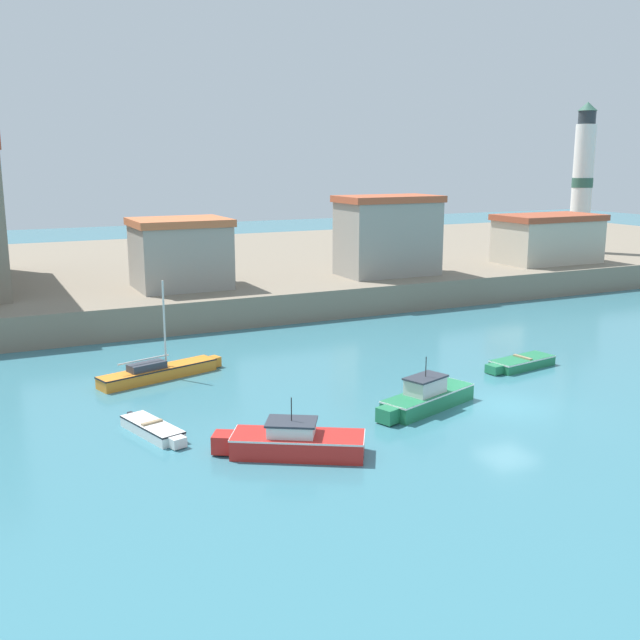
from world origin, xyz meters
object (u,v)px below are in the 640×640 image
at_px(harbor_shed_mid_row, 180,253).
at_px(harbor_shed_near_wharf, 388,235).
at_px(sailboat_orange_1, 159,371).
at_px(lighthouse, 582,180).
at_px(harbor_shed_far_end, 548,238).
at_px(dinghy_green_4, 521,363).
at_px(dinghy_white_2, 153,429).
at_px(motorboat_red_0, 293,442).
at_px(motorboat_green_3, 426,397).

bearing_deg(harbor_shed_mid_row, harbor_shed_near_wharf, -3.67).
relative_size(sailboat_orange_1, lighthouse, 0.48).
height_order(harbor_shed_mid_row, harbor_shed_far_end, harbor_shed_mid_row).
height_order(dinghy_green_4, lighthouse, lighthouse).
relative_size(dinghy_white_2, lighthouse, 0.29).
xyz_separation_m(motorboat_red_0, harbor_shed_far_end, (35.03, 25.50, 3.61)).
height_order(dinghy_white_2, harbor_shed_near_wharf, harbor_shed_near_wharf).
relative_size(motorboat_red_0, harbor_shed_far_end, 0.63).
bearing_deg(dinghy_green_4, dinghy_white_2, -175.95).
bearing_deg(sailboat_orange_1, dinghy_green_4, -19.35).
bearing_deg(harbor_shed_near_wharf, harbor_shed_mid_row, 176.33).
relative_size(sailboat_orange_1, harbor_shed_near_wharf, 0.88).
relative_size(motorboat_green_3, harbor_shed_mid_row, 0.88).
bearing_deg(sailboat_orange_1, motorboat_green_3, -45.40).
bearing_deg(dinghy_green_4, sailboat_orange_1, 160.65).
bearing_deg(harbor_shed_far_end, harbor_shed_mid_row, 178.20).
relative_size(lighthouse, harbor_shed_far_end, 1.57).
xyz_separation_m(motorboat_red_0, motorboat_green_3, (7.39, 2.27, 0.02)).
height_order(motorboat_red_0, harbor_shed_mid_row, harbor_shed_mid_row).
xyz_separation_m(harbor_shed_near_wharf, harbor_shed_far_end, (16.00, 0.02, -0.97)).
distance_m(motorboat_green_3, dinghy_green_4, 8.93).
bearing_deg(sailboat_orange_1, motorboat_red_0, -79.75).
xyz_separation_m(sailboat_orange_1, harbor_shed_far_end, (37.20, 13.53, 3.74)).
bearing_deg(harbor_shed_far_end, harbor_shed_near_wharf, -179.92).
height_order(sailboat_orange_1, dinghy_green_4, sailboat_orange_1).
distance_m(dinghy_white_2, dinghy_green_4, 19.93).
height_order(motorboat_green_3, harbor_shed_near_wharf, harbor_shed_near_wharf).
relative_size(motorboat_red_0, harbor_shed_mid_row, 0.86).
height_order(harbor_shed_near_wharf, harbor_shed_far_end, harbor_shed_near_wharf).
relative_size(harbor_shed_mid_row, harbor_shed_far_end, 0.73).
relative_size(sailboat_orange_1, dinghy_green_4, 1.51).
bearing_deg(motorboat_red_0, sailboat_orange_1, 100.25).
height_order(motorboat_green_3, harbor_shed_mid_row, harbor_shed_mid_row).
relative_size(dinghy_white_2, motorboat_green_3, 0.71).
xyz_separation_m(dinghy_white_2, motorboat_green_3, (11.65, -2.04, 0.28)).
xyz_separation_m(sailboat_orange_1, dinghy_green_4, (17.79, -6.25, -0.11)).
relative_size(motorboat_green_3, lighthouse, 0.41).
distance_m(sailboat_orange_1, dinghy_white_2, 7.93).
bearing_deg(harbor_shed_far_end, lighthouse, 29.75).
bearing_deg(motorboat_red_0, harbor_shed_far_end, 36.05).
distance_m(motorboat_red_0, lighthouse, 53.15).
bearing_deg(harbor_shed_far_end, motorboat_red_0, -143.95).
height_order(motorboat_green_3, dinghy_green_4, motorboat_green_3).
relative_size(motorboat_red_0, motorboat_green_3, 0.98).
bearing_deg(dinghy_green_4, motorboat_red_0, -159.90).
bearing_deg(motorboat_red_0, harbor_shed_near_wharf, 53.24).
bearing_deg(sailboat_orange_1, dinghy_white_2, -105.26).
bearing_deg(harbor_shed_mid_row, dinghy_green_4, -58.79).
relative_size(harbor_shed_near_wharf, harbor_shed_far_end, 0.86).
xyz_separation_m(harbor_shed_near_wharf, harbor_shed_mid_row, (-16.00, 1.03, -0.63)).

